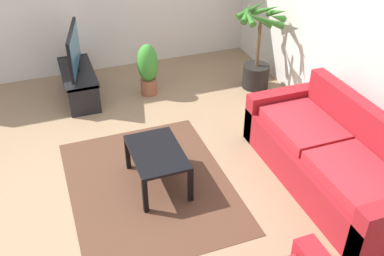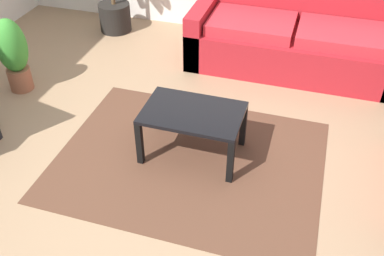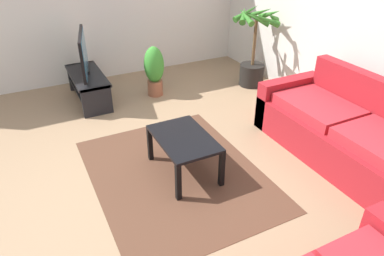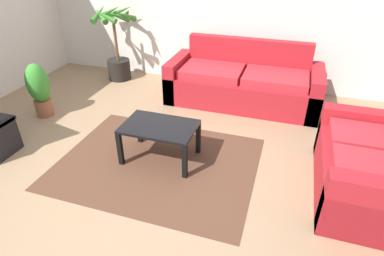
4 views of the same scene
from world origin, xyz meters
name	(u,v)px [view 2 (image 2 of 4)]	position (x,y,z in m)	size (l,w,h in m)	color
ground_plane	(160,193)	(0.00, 0.00, 0.00)	(6.60, 6.60, 0.00)	#937556
couch_main	(294,41)	(0.73, 2.28, 0.30)	(2.24, 0.90, 0.90)	maroon
coffee_table	(193,118)	(0.11, 0.53, 0.37)	(0.81, 0.53, 0.44)	black
area_rug	(189,160)	(0.11, 0.43, 0.00)	(2.20, 1.70, 0.01)	#513323
potted_plant_small	(13,53)	(-1.89, 0.98, 0.42)	(0.30, 0.30, 0.77)	brown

